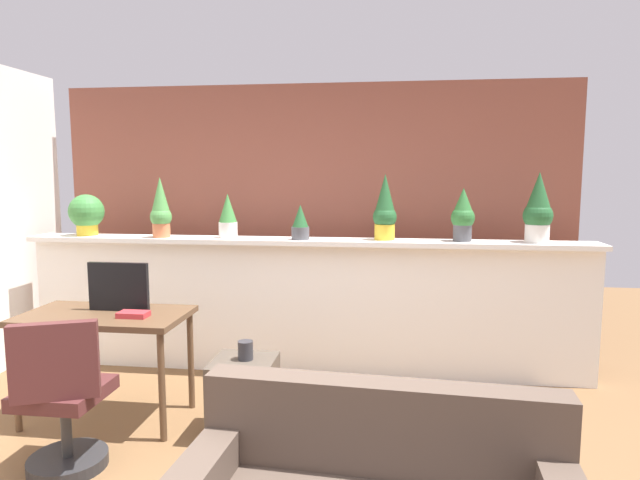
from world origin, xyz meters
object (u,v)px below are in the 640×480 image
at_px(potted_plant_5, 463,215).
at_px(desk, 105,325).
at_px(vase_on_shelf, 245,350).
at_px(potted_plant_3, 300,223).
at_px(side_cube_shelf, 244,398).
at_px(book_on_desk, 133,314).
at_px(potted_plant_6, 538,209).
at_px(office_chair, 63,407).
at_px(potted_plant_2, 228,216).
at_px(potted_plant_4, 385,209).
at_px(potted_plant_0, 87,213).
at_px(tv_monitor, 119,287).
at_px(potted_plant_1, 161,209).

distance_m(potted_plant_5, desk, 2.78).
bearing_deg(vase_on_shelf, potted_plant_3, 80.46).
distance_m(side_cube_shelf, book_on_desk, 0.91).
height_order(potted_plant_6, vase_on_shelf, potted_plant_6).
bearing_deg(potted_plant_3, book_on_desk, -131.45).
bearing_deg(office_chair, potted_plant_2, 75.17).
height_order(potted_plant_2, vase_on_shelf, potted_plant_2).
relative_size(potted_plant_2, potted_plant_4, 0.69).
height_order(potted_plant_3, potted_plant_5, potted_plant_5).
relative_size(potted_plant_3, side_cube_shelf, 0.58).
distance_m(potted_plant_2, potted_plant_3, 0.63).
xyz_separation_m(potted_plant_0, book_on_desk, (0.96, -1.13, -0.57)).
bearing_deg(side_cube_shelf, potted_plant_0, 145.73).
xyz_separation_m(side_cube_shelf, book_on_desk, (-0.75, 0.03, 0.52)).
bearing_deg(potted_plant_4, tv_monitor, -151.25).
bearing_deg(potted_plant_1, vase_on_shelf, -46.85).
height_order(potted_plant_6, side_cube_shelf, potted_plant_6).
height_order(tv_monitor, side_cube_shelf, tv_monitor).
distance_m(potted_plant_4, tv_monitor, 2.11).
relative_size(potted_plant_3, potted_plant_6, 0.52).
relative_size(potted_plant_6, desk, 0.50).
bearing_deg(office_chair, tv_monitor, 92.93).
height_order(potted_plant_3, book_on_desk, potted_plant_3).
distance_m(potted_plant_5, side_cube_shelf, 2.19).
relative_size(potted_plant_4, tv_monitor, 1.26).
bearing_deg(potted_plant_3, vase_on_shelf, -99.54).
relative_size(potted_plant_6, vase_on_shelf, 4.55).
bearing_deg(potted_plant_0, potted_plant_2, -1.16).
height_order(potted_plant_5, potted_plant_6, potted_plant_6).
height_order(potted_plant_0, potted_plant_2, potted_plant_2).
xyz_separation_m(potted_plant_3, side_cube_shelf, (-0.19, -1.10, -1.04)).
bearing_deg(side_cube_shelf, potted_plant_4, 53.23).
bearing_deg(potted_plant_0, side_cube_shelf, -34.27).
relative_size(potted_plant_1, potted_plant_6, 0.93).
bearing_deg(book_on_desk, potted_plant_4, 35.09).
distance_m(potted_plant_4, potted_plant_5, 0.62).
xyz_separation_m(tv_monitor, book_on_desk, (0.18, -0.15, -0.15)).
bearing_deg(potted_plant_2, vase_on_shelf, -68.45).
bearing_deg(book_on_desk, potted_plant_3, 48.55).
distance_m(potted_plant_3, book_on_desk, 1.51).
bearing_deg(desk, potted_plant_1, 90.86).
bearing_deg(potted_plant_6, potted_plant_3, -178.14).
bearing_deg(potted_plant_0, potted_plant_6, -0.14).
height_order(potted_plant_1, book_on_desk, potted_plant_1).
bearing_deg(potted_plant_3, potted_plant_4, 6.44).
bearing_deg(potted_plant_4, desk, -150.22).
xyz_separation_m(potted_plant_1, book_on_desk, (0.26, -1.07, -0.62)).
bearing_deg(potted_plant_0, potted_plant_3, -2.10).
height_order(potted_plant_4, side_cube_shelf, potted_plant_4).
height_order(potted_plant_5, book_on_desk, potted_plant_5).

